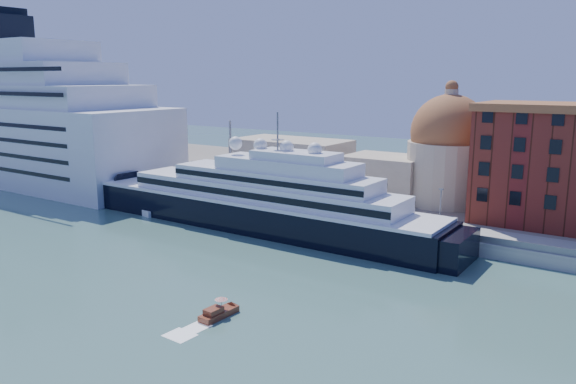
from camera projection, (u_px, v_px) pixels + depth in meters
The scene contains 9 objects.
ground at pixel (197, 262), 92.66m from camera, with size 400.00×400.00×0.00m, color #3B675E.
quay at pixel (307, 214), 119.96m from camera, with size 180.00×10.00×2.50m, color gray.
land at pixel (387, 186), 153.24m from camera, with size 260.00×72.00×2.00m, color slate.
quay_fence at pixel (295, 210), 115.95m from camera, with size 180.00×0.10×1.20m, color slate.
superyacht at pixel (243, 203), 115.05m from camera, with size 92.00×12.75×27.49m.
service_barge at pixel (143, 209), 127.07m from camera, with size 12.38×6.33×2.66m.
water_taxi at pixel (218, 312), 71.29m from camera, with size 2.19×5.79×2.71m.
church at pixel (383, 159), 133.74m from camera, with size 66.00×18.00×25.50m.
lamp_posts at pixel (254, 170), 123.82m from camera, with size 120.80×2.40×18.00m.
Camera 1 is at (62.20, -64.69, 29.91)m, focal length 35.00 mm.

